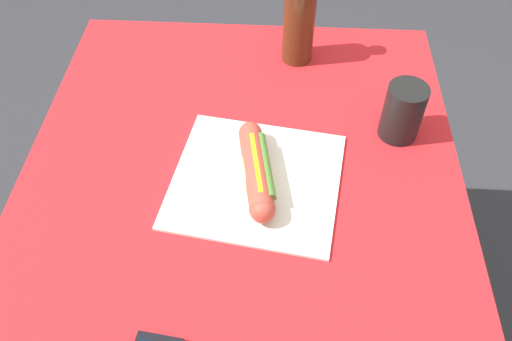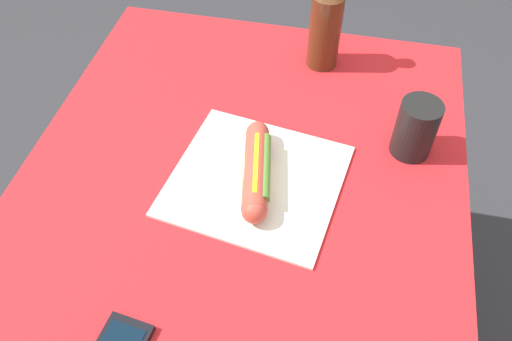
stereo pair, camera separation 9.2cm
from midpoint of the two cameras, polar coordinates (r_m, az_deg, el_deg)
dining_table at (r=1.06m, az=0.85°, el=-6.67°), size 0.98×0.81×0.74m
paper_wrapper at (r=0.94m, az=2.79°, el=-1.23°), size 0.32×0.33×0.01m
hot_dog at (r=0.91m, az=2.92°, el=-0.11°), size 0.22×0.08×0.05m
soda_bottle at (r=1.14m, az=10.02°, el=15.43°), size 0.07×0.07×0.23m
drinking_cup at (r=1.00m, az=19.63°, el=4.21°), size 0.08×0.08×0.11m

